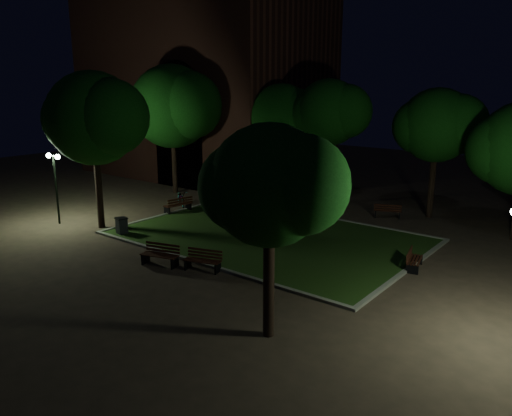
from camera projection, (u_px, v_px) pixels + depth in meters
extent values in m
plane|color=#433428|center=(244.00, 247.00, 24.63)|extent=(80.00, 80.00, 0.00)
cube|color=#224014|center=(268.00, 237.00, 26.15)|extent=(15.00, 10.00, 0.08)
cube|color=slate|center=(200.00, 263.00, 22.25)|extent=(15.40, 0.20, 0.12)
cube|color=slate|center=(319.00, 216.00, 30.04)|extent=(15.40, 0.20, 0.12)
cube|color=slate|center=(169.00, 213.00, 30.69)|extent=(0.20, 10.00, 0.12)
cube|color=slate|center=(409.00, 268.00, 21.60)|extent=(0.20, 10.00, 0.12)
cube|color=#A69E97|center=(268.00, 233.00, 26.10)|extent=(1.40, 1.40, 0.30)
cube|color=#A69E97|center=(268.00, 227.00, 26.02)|extent=(1.00, 1.00, 0.40)
cylinder|color=#A69E97|center=(269.00, 204.00, 25.72)|extent=(0.44, 0.44, 2.00)
sphere|color=#A69E97|center=(269.00, 181.00, 25.42)|extent=(0.50, 0.50, 0.50)
cube|color=#49241C|center=(203.00, 87.00, 43.05)|extent=(20.00, 12.00, 15.00)
cube|color=black|center=(192.00, 141.00, 38.80)|extent=(5.00, 3.00, 7.00)
cylinder|color=black|center=(191.00, 95.00, 37.95)|extent=(5.00, 3.00, 5.00)
plane|color=orange|center=(203.00, 139.00, 39.72)|extent=(6.30, 0.00, 6.30)
cylinder|color=black|center=(99.00, 188.00, 27.40)|extent=(0.36, 0.36, 4.53)
sphere|color=#104810|center=(93.00, 118.00, 26.48)|extent=(5.01, 5.01, 5.01)
sphere|color=#104810|center=(111.00, 117.00, 25.86)|extent=(4.01, 4.01, 4.01)
sphere|color=#104810|center=(78.00, 120.00, 26.88)|extent=(3.76, 3.76, 3.76)
cylinder|color=black|center=(281.00, 168.00, 34.72)|extent=(0.36, 0.36, 4.25)
sphere|color=#104810|center=(282.00, 117.00, 33.87)|extent=(4.51, 4.51, 4.51)
sphere|color=#104810|center=(297.00, 116.00, 33.32)|extent=(3.61, 3.61, 3.61)
sphere|color=#104810|center=(268.00, 118.00, 34.20)|extent=(3.39, 3.39, 3.39)
cylinder|color=black|center=(432.00, 183.00, 29.62)|extent=(0.36, 0.36, 4.19)
sphere|color=#104810|center=(437.00, 125.00, 28.80)|extent=(4.31, 4.31, 4.31)
sphere|color=#104810|center=(457.00, 124.00, 28.28)|extent=(3.45, 3.45, 3.45)
sphere|color=#104810|center=(420.00, 127.00, 29.11)|extent=(3.23, 3.23, 3.23)
sphere|color=#104810|center=(502.00, 150.00, 25.01)|extent=(3.58, 3.58, 3.58)
cylinder|color=black|center=(269.00, 280.00, 15.57)|extent=(0.36, 0.36, 3.78)
sphere|color=#104810|center=(269.00, 185.00, 14.84)|extent=(3.75, 3.75, 3.75)
sphere|color=#104810|center=(300.00, 185.00, 14.40)|extent=(3.00, 3.00, 3.00)
sphere|color=#104810|center=(244.00, 187.00, 15.08)|extent=(2.82, 2.82, 2.82)
cylinder|color=black|center=(174.00, 163.00, 36.27)|extent=(0.36, 0.36, 4.47)
sphere|color=#104810|center=(172.00, 106.00, 35.29)|extent=(5.91, 5.91, 5.91)
sphere|color=#104810|center=(189.00, 106.00, 34.54)|extent=(4.73, 4.73, 4.73)
sphere|color=#104810|center=(158.00, 108.00, 35.80)|extent=(4.43, 4.43, 4.43)
cylinder|color=black|center=(327.00, 169.00, 32.77)|extent=(0.36, 0.36, 4.74)
sphere|color=#104810|center=(329.00, 112.00, 31.87)|extent=(4.29, 4.29, 4.29)
sphere|color=#104810|center=(345.00, 111.00, 31.36)|extent=(3.43, 3.43, 3.43)
sphere|color=#104810|center=(315.00, 114.00, 32.18)|extent=(3.21, 3.21, 3.21)
cylinder|color=black|center=(56.00, 190.00, 28.24)|extent=(0.12, 0.12, 3.90)
cylinder|color=black|center=(53.00, 156.00, 27.76)|extent=(0.90, 0.08, 0.08)
sphere|color=#D8FFD8|center=(49.00, 155.00, 28.03)|extent=(0.28, 0.28, 0.28)
sphere|color=#D8FFD8|center=(57.00, 157.00, 27.50)|extent=(0.28, 0.28, 0.28)
cylinder|color=black|center=(208.00, 154.00, 40.30)|extent=(0.12, 0.12, 4.48)
cylinder|color=black|center=(208.00, 127.00, 39.75)|extent=(0.90, 0.08, 0.08)
sphere|color=#D8FFD8|center=(203.00, 126.00, 40.02)|extent=(0.28, 0.28, 0.28)
sphere|color=#D8FFD8|center=(212.00, 127.00, 39.48)|extent=(0.28, 0.28, 0.28)
cube|color=black|center=(145.00, 258.00, 22.35)|extent=(0.23, 0.59, 0.48)
cube|color=black|center=(175.00, 263.00, 21.80)|extent=(0.23, 0.59, 0.48)
cube|color=#34170D|center=(157.00, 257.00, 21.80)|extent=(1.69, 0.58, 0.04)
cube|color=#34170D|center=(159.00, 256.00, 21.94)|extent=(1.69, 0.58, 0.04)
cube|color=#34170D|center=(160.00, 255.00, 22.07)|extent=(1.69, 0.58, 0.04)
cube|color=#34170D|center=(162.00, 253.00, 22.21)|extent=(1.69, 0.58, 0.04)
cube|color=#34170D|center=(163.00, 251.00, 22.24)|extent=(1.68, 0.55, 0.10)
cube|color=#34170D|center=(163.00, 248.00, 22.20)|extent=(1.68, 0.55, 0.10)
cube|color=#34170D|center=(163.00, 244.00, 22.17)|extent=(1.68, 0.55, 0.10)
cube|color=black|center=(188.00, 264.00, 21.70)|extent=(0.23, 0.56, 0.45)
cube|color=black|center=(218.00, 268.00, 21.22)|extent=(0.23, 0.56, 0.45)
cube|color=#34170D|center=(200.00, 262.00, 21.20)|extent=(1.59, 0.59, 0.04)
cube|color=#34170D|center=(202.00, 261.00, 21.33)|extent=(1.59, 0.59, 0.04)
cube|color=#34170D|center=(203.00, 260.00, 21.46)|extent=(1.59, 0.59, 0.04)
cube|color=#34170D|center=(205.00, 259.00, 21.59)|extent=(1.59, 0.59, 0.04)
cube|color=#34170D|center=(205.00, 256.00, 21.62)|extent=(1.58, 0.56, 0.10)
cube|color=#34170D|center=(205.00, 253.00, 21.59)|extent=(1.58, 0.56, 0.10)
cube|color=#34170D|center=(205.00, 250.00, 21.55)|extent=(1.58, 0.56, 0.10)
cube|color=black|center=(188.00, 207.00, 31.58)|extent=(0.62, 0.17, 0.49)
cube|color=black|center=(167.00, 211.00, 30.57)|extent=(0.62, 0.17, 0.49)
cube|color=#34170D|center=(176.00, 204.00, 31.19)|extent=(0.41, 1.79, 0.04)
cube|color=#34170D|center=(177.00, 204.00, 31.08)|extent=(0.41, 1.79, 0.04)
cube|color=#34170D|center=(178.00, 205.00, 30.96)|extent=(0.41, 1.79, 0.04)
cube|color=#34170D|center=(180.00, 205.00, 30.85)|extent=(0.41, 1.79, 0.04)
cube|color=#34170D|center=(180.00, 204.00, 30.77)|extent=(0.38, 1.78, 0.11)
cube|color=#34170D|center=(180.00, 201.00, 30.74)|extent=(0.38, 1.78, 0.11)
cube|color=#34170D|center=(180.00, 199.00, 30.70)|extent=(0.38, 1.78, 0.11)
cube|color=black|center=(412.00, 269.00, 21.09)|extent=(0.52, 0.17, 0.41)
cube|color=black|center=(416.00, 260.00, 22.25)|extent=(0.52, 0.17, 0.41)
cube|color=#34170D|center=(420.00, 260.00, 21.53)|extent=(0.42, 1.49, 0.04)
cube|color=#34170D|center=(417.00, 260.00, 21.59)|extent=(0.42, 1.49, 0.04)
cube|color=#34170D|center=(413.00, 259.00, 21.64)|extent=(0.42, 1.49, 0.04)
cube|color=#34170D|center=(410.00, 259.00, 21.69)|extent=(0.42, 1.49, 0.04)
cube|color=#34170D|center=(409.00, 257.00, 21.69)|extent=(0.39, 1.48, 0.09)
cube|color=#34170D|center=(409.00, 254.00, 21.66)|extent=(0.39, 1.48, 0.09)
cube|color=#34170D|center=(410.00, 251.00, 21.63)|extent=(0.39, 1.48, 0.09)
cube|color=black|center=(399.00, 215.00, 29.73)|extent=(0.27, 0.52, 0.44)
cube|color=black|center=(375.00, 213.00, 30.07)|extent=(0.27, 0.52, 0.44)
cube|color=#34170D|center=(388.00, 210.00, 30.05)|extent=(1.49, 0.72, 0.04)
cube|color=#34170D|center=(388.00, 210.00, 29.92)|extent=(1.49, 0.72, 0.04)
cube|color=#34170D|center=(388.00, 211.00, 29.79)|extent=(1.49, 0.72, 0.04)
cube|color=#34170D|center=(388.00, 211.00, 29.66)|extent=(1.49, 0.72, 0.04)
cube|color=#34170D|center=(388.00, 210.00, 29.58)|extent=(1.48, 0.69, 0.10)
cube|color=#34170D|center=(388.00, 208.00, 29.54)|extent=(1.48, 0.69, 0.10)
cube|color=#34170D|center=(388.00, 205.00, 29.51)|extent=(1.48, 0.69, 0.10)
cube|color=black|center=(122.00, 227.00, 26.50)|extent=(0.58, 0.58, 0.88)
cube|color=black|center=(121.00, 218.00, 26.39)|extent=(0.65, 0.65, 0.06)
imported|color=black|center=(181.00, 198.00, 32.82)|extent=(1.94, 1.54, 0.98)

